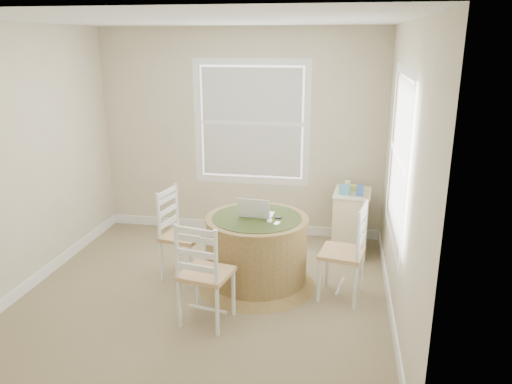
# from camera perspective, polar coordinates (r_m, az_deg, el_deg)

# --- Properties ---
(room) EXTENTS (3.64, 3.64, 2.64)m
(room) POSITION_cam_1_polar(r_m,az_deg,el_deg) (4.73, -3.86, 3.04)
(room) COLOR #857754
(room) RESTS_ON ground
(round_table) EXTENTS (1.21, 1.21, 0.74)m
(round_table) POSITION_cam_1_polar(r_m,az_deg,el_deg) (5.11, 0.11, -6.45)
(round_table) COLOR olive
(round_table) RESTS_ON ground
(chair_left) EXTENTS (0.47, 0.49, 0.95)m
(chair_left) POSITION_cam_1_polar(r_m,az_deg,el_deg) (5.30, -8.29, -4.92)
(chair_left) COLOR white
(chair_left) RESTS_ON ground
(chair_near) EXTENTS (0.49, 0.47, 0.95)m
(chair_near) POSITION_cam_1_polar(r_m,az_deg,el_deg) (4.46, -5.72, -9.20)
(chair_near) COLOR white
(chair_near) RESTS_ON ground
(chair_right) EXTENTS (0.47, 0.49, 0.95)m
(chair_right) POSITION_cam_1_polar(r_m,az_deg,el_deg) (4.91, 9.79, -6.82)
(chair_right) COLOR white
(chair_right) RESTS_ON ground
(laptop) EXTENTS (0.34, 0.31, 0.23)m
(laptop) POSITION_cam_1_polar(r_m,az_deg,el_deg) (5.02, 0.02, -2.42)
(laptop) COLOR white
(laptop) RESTS_ON round_table
(mouse) EXTENTS (0.08, 0.10, 0.03)m
(mouse) POSITION_cam_1_polar(r_m,az_deg,el_deg) (4.87, 1.55, -3.31)
(mouse) COLOR white
(mouse) RESTS_ON round_table
(phone) EXTENTS (0.06, 0.10, 0.02)m
(phone) POSITION_cam_1_polar(r_m,az_deg,el_deg) (4.82, 2.42, -3.63)
(phone) COLOR #B7BABF
(phone) RESTS_ON round_table
(keys) EXTENTS (0.07, 0.06, 0.02)m
(keys) POSITION_cam_1_polar(r_m,az_deg,el_deg) (4.96, 2.57, -3.00)
(keys) COLOR black
(keys) RESTS_ON round_table
(corner_chest) EXTENTS (0.46, 0.59, 0.75)m
(corner_chest) POSITION_cam_1_polar(r_m,az_deg,el_deg) (6.02, 10.76, -3.38)
(corner_chest) COLOR beige
(corner_chest) RESTS_ON ground
(tissue_box) EXTENTS (0.13, 0.13, 0.10)m
(tissue_box) POSITION_cam_1_polar(r_m,az_deg,el_deg) (5.81, 10.16, 0.29)
(tissue_box) COLOR #4F92B6
(tissue_box) RESTS_ON corner_chest
(box_yellow) EXTENTS (0.16, 0.11, 0.06)m
(box_yellow) POSITION_cam_1_polar(r_m,az_deg,el_deg) (5.96, 11.29, 0.46)
(box_yellow) COLOR gold
(box_yellow) RESTS_ON corner_chest
(box_blue) EXTENTS (0.09, 0.09, 0.12)m
(box_blue) POSITION_cam_1_polar(r_m,az_deg,el_deg) (5.76, 11.74, 0.18)
(box_blue) COLOR #3760A7
(box_blue) RESTS_ON corner_chest
(cup_cream) EXTENTS (0.07, 0.07, 0.09)m
(cup_cream) POSITION_cam_1_polar(r_m,az_deg,el_deg) (6.03, 10.45, 0.85)
(cup_cream) COLOR beige
(cup_cream) RESTS_ON corner_chest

